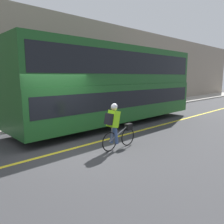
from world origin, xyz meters
name	(u,v)px	position (x,y,z in m)	size (l,w,h in m)	color
ground_plane	(71,150)	(0.00, 0.00, 0.00)	(80.00, 80.00, 0.00)	#38383A
road_center_line	(70,149)	(0.00, 0.04, 0.00)	(50.00, 0.14, 0.01)	yellow
sidewalk_curb	(16,125)	(0.00, 4.88, 0.06)	(60.00, 2.38, 0.12)	#A8A399
building_facade	(2,63)	(0.00, 6.22, 3.11)	(60.00, 0.30, 6.22)	gray
bus	(114,82)	(3.88, 1.87, 2.14)	(10.26, 2.46, 3.84)	black
cyclist_on_bike	(116,125)	(1.12, -1.02, 0.85)	(1.52, 0.32, 1.57)	black
trash_bin	(46,112)	(1.54, 4.76, 0.53)	(0.47, 0.47, 0.82)	#262628
street_sign_post	(26,97)	(0.52, 4.75, 1.40)	(0.36, 0.09, 2.27)	#59595B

